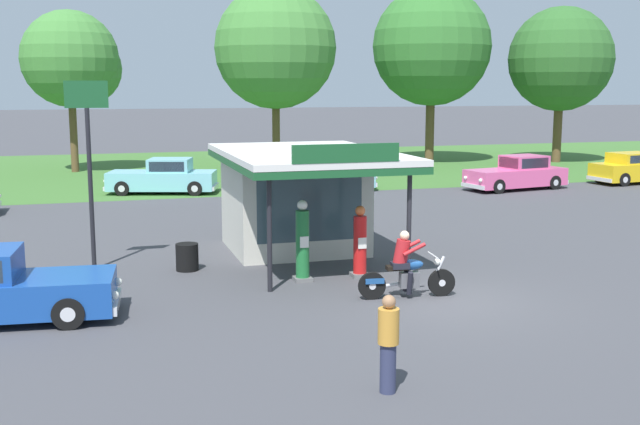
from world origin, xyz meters
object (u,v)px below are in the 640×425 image
Objects in this scene: gas_pump_offside at (360,245)px; bystander_admiring_sedan at (315,185)px; parked_car_back_row_left at (323,175)px; parked_car_back_row_centre at (164,178)px; motorcycle_with_rider at (406,270)px; parked_car_back_row_centre_right at (636,169)px; parked_car_back_row_right at (517,174)px; roadside_pole_sign at (88,143)px; bystander_leaning_by_kiosk at (388,342)px; spare_tire_stack at (187,257)px; gas_pump_nearside at (303,244)px.

gas_pump_offside is 11.60m from bystander_admiring_sedan.
parked_car_back_row_centre is (-7.34, 0.81, 0.02)m from parked_car_back_row_left.
motorcycle_with_rider reaches higher than parked_car_back_row_centre_right.
parked_car_back_row_right is at bearing -11.78° from parked_car_back_row_centre.
bystander_admiring_sedan reaches higher than parked_car_back_row_left.
parked_car_back_row_centre_right is 2.91× the size of bystander_admiring_sedan.
bystander_admiring_sedan reaches higher than motorcycle_with_rider.
parked_car_back_row_right is (12.39, 16.18, 0.05)m from motorcycle_with_rider.
parked_car_back_row_centre is (-3.37, 17.35, -0.13)m from gas_pump_offside.
bystander_leaning_by_kiosk is at bearing -66.36° from roadside_pole_sign.
gas_pump_offside is at bearing -79.00° from parked_car_back_row_centre.
roadside_pole_sign reaches higher than parked_car_back_row_right.
bystander_leaning_by_kiosk is at bearing -115.38° from motorcycle_with_rider.
bystander_admiring_sedan reaches higher than bystander_leaning_by_kiosk.
spare_tire_stack is at bearing -19.61° from roadside_pole_sign.
spare_tire_stack is at bearing 154.76° from gas_pump_offside.
roadside_pole_sign reaches higher than parked_car_back_row_centre_right.
motorcycle_with_rider is at bearing -49.43° from gas_pump_nearside.
gas_pump_nearside reaches higher than gas_pump_offside.
parked_car_back_row_centre_right is 30.87m from bystander_leaning_by_kiosk.
parked_car_back_row_centre is 3.26× the size of bystander_leaning_by_kiosk.
gas_pump_offside reaches higher than motorcycle_with_rider.
parked_car_back_row_centre_right is 7.01m from parked_car_back_row_right.
gas_pump_nearside reaches higher than spare_tire_stack.
gas_pump_offside is 1.07× the size of bystander_admiring_sedan.
gas_pump_nearside is at bearing -107.49° from bystander_admiring_sedan.
bystander_leaning_by_kiosk is at bearing -124.82° from parked_car_back_row_right.
gas_pump_offside is at bearing 99.12° from motorcycle_with_rider.
gas_pump_nearside reaches higher than parked_car_back_row_left.
motorcycle_with_rider is 5.72m from bystander_leaning_by_kiosk.
bystander_leaning_by_kiosk reaches higher than spare_tire_stack.
parked_car_back_row_centre is at bearing 92.96° from bystander_leaning_by_kiosk.
gas_pump_offside is at bearing 74.07° from bystander_leaning_by_kiosk.
motorcycle_with_rider is at bearing -139.35° from parked_car_back_row_centre_right.
gas_pump_nearside is 1.28× the size of bystander_leaning_by_kiosk.
bystander_admiring_sedan is (-17.67, -3.05, 0.20)m from parked_car_back_row_centre_right.
roadside_pole_sign is (-19.29, -11.18, 2.68)m from parked_car_back_row_right.
parked_car_back_row_centre is 16.46m from parked_car_back_row_right.
parked_car_back_row_centre is at bearing 77.70° from roadside_pole_sign.
gas_pump_nearside is at bearing 85.52° from bystander_leaning_by_kiosk.
parked_car_back_row_centre_right is at bearing -7.12° from parked_car_back_row_centre.
gas_pump_offside is 2.22m from motorcycle_with_rider.
roadside_pole_sign reaches higher than motorcycle_with_rider.
gas_pump_offside is 0.36× the size of parked_car_back_row_left.
motorcycle_with_rider is 19.89m from parked_car_back_row_centre.
motorcycle_with_rider is 25.56m from parked_car_back_row_centre_right.
parked_car_back_row_right is at bearing 55.18° from bystander_leaning_by_kiosk.
motorcycle_with_rider is 13.71m from bystander_admiring_sedan.
parked_car_back_row_centre is 7.28× the size of spare_tire_stack.
gas_pump_nearside is 2.89m from motorcycle_with_rider.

